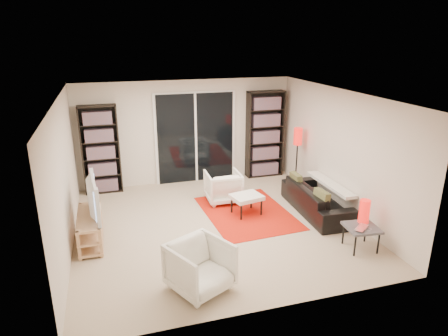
{
  "coord_description": "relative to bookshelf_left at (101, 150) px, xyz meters",
  "views": [
    {
      "loc": [
        -1.77,
        -6.45,
        3.37
      ],
      "look_at": [
        0.25,
        0.3,
        1.0
      ],
      "focal_mm": 32.0,
      "sensor_mm": 36.0,
      "label": 1
    }
  ],
  "objects": [
    {
      "name": "floor",
      "position": [
        1.95,
        -2.33,
        -0.98
      ],
      "size": [
        5.0,
        5.0,
        0.0
      ],
      "primitive_type": "plane",
      "color": "tan",
      "rests_on": "ground"
    },
    {
      "name": "wall_back",
      "position": [
        1.95,
        0.17,
        0.22
      ],
      "size": [
        5.0,
        0.02,
        2.4
      ],
      "primitive_type": "cube",
      "color": "beige",
      "rests_on": "ground"
    },
    {
      "name": "wall_front",
      "position": [
        1.95,
        -4.83,
        0.22
      ],
      "size": [
        5.0,
        0.02,
        2.4
      ],
      "primitive_type": "cube",
      "color": "beige",
      "rests_on": "ground"
    },
    {
      "name": "wall_left",
      "position": [
        -0.55,
        -2.33,
        0.22
      ],
      "size": [
        0.02,
        5.0,
        2.4
      ],
      "primitive_type": "cube",
      "color": "beige",
      "rests_on": "ground"
    },
    {
      "name": "wall_right",
      "position": [
        4.45,
        -2.33,
        0.22
      ],
      "size": [
        0.02,
        5.0,
        2.4
      ],
      "primitive_type": "cube",
      "color": "beige",
      "rests_on": "ground"
    },
    {
      "name": "ceiling",
      "position": [
        1.95,
        -2.33,
        1.42
      ],
      "size": [
        5.0,
        5.0,
        0.02
      ],
      "primitive_type": "cube",
      "color": "white",
      "rests_on": "wall_back"
    },
    {
      "name": "sliding_door",
      "position": [
        2.15,
        0.13,
        0.07
      ],
      "size": [
        1.92,
        0.08,
        2.16
      ],
      "color": "white",
      "rests_on": "ground"
    },
    {
      "name": "bookshelf_left",
      "position": [
        0.0,
        0.0,
        0.0
      ],
      "size": [
        0.8,
        0.3,
        1.95
      ],
      "color": "black",
      "rests_on": "ground"
    },
    {
      "name": "bookshelf_right",
      "position": [
        3.85,
        -0.0,
        0.07
      ],
      "size": [
        0.9,
        0.3,
        2.1
      ],
      "color": "black",
      "rests_on": "ground"
    },
    {
      "name": "tv_stand",
      "position": [
        -0.25,
        -2.34,
        -0.71
      ],
      "size": [
        0.38,
        1.2,
        0.5
      ],
      "color": "tan",
      "rests_on": "floor"
    },
    {
      "name": "tv",
      "position": [
        -0.23,
        -2.34,
        -0.15
      ],
      "size": [
        0.24,
        1.13,
        0.64
      ],
      "primitive_type": "imported",
      "rotation": [
        0.0,
        0.0,
        1.65
      ],
      "color": "black",
      "rests_on": "tv_stand"
    },
    {
      "name": "rug",
      "position": [
        2.69,
        -2.0,
        -0.97
      ],
      "size": [
        1.69,
        2.22,
        0.01
      ],
      "primitive_type": "cube",
      "rotation": [
        0.0,
        0.0,
        0.05
      ],
      "color": "red",
      "rests_on": "floor"
    },
    {
      "name": "sofa",
      "position": [
        4.03,
        -2.34,
        -0.7
      ],
      "size": [
        0.82,
        1.94,
        0.56
      ],
      "primitive_type": "imported",
      "rotation": [
        0.0,
        0.0,
        1.53
      ],
      "color": "black",
      "rests_on": "floor"
    },
    {
      "name": "armchair_back",
      "position": [
        2.4,
        -1.29,
        -0.65
      ],
      "size": [
        0.72,
        0.74,
        0.65
      ],
      "primitive_type": "imported",
      "rotation": [
        0.0,
        0.0,
        3.11
      ],
      "color": "white",
      "rests_on": "floor"
    },
    {
      "name": "armchair_front",
      "position": [
        1.22,
        -4.15,
        -0.62
      ],
      "size": [
        1.01,
        1.02,
        0.7
      ],
      "primitive_type": "imported",
      "rotation": [
        0.0,
        0.0,
        0.46
      ],
      "color": "white",
      "rests_on": "floor"
    },
    {
      "name": "ottoman",
      "position": [
        2.66,
        -2.04,
        -0.63
      ],
      "size": [
        0.65,
        0.57,
        0.4
      ],
      "color": "white",
      "rests_on": "floor"
    },
    {
      "name": "side_table",
      "position": [
        4.0,
        -3.83,
        -0.62
      ],
      "size": [
        0.56,
        0.56,
        0.4
      ],
      "color": "#4C4C52",
      "rests_on": "floor"
    },
    {
      "name": "laptop",
      "position": [
        3.98,
        -3.93,
        -0.56
      ],
      "size": [
        0.39,
        0.37,
        0.03
      ],
      "primitive_type": "imported",
      "rotation": [
        0.0,
        0.0,
        0.63
      ],
      "color": "silver",
      "rests_on": "side_table"
    },
    {
      "name": "table_lamp",
      "position": [
        4.12,
        -3.69,
        -0.38
      ],
      "size": [
        0.17,
        0.17,
        0.39
      ],
      "primitive_type": "cylinder",
      "color": "red",
      "rests_on": "side_table"
    },
    {
      "name": "floor_lamp",
      "position": [
        4.23,
        -1.0,
        0.1
      ],
      "size": [
        0.21,
        0.21,
        1.4
      ],
      "color": "black",
      "rests_on": "floor"
    }
  ]
}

